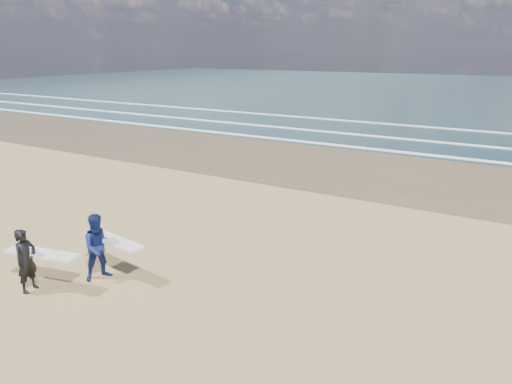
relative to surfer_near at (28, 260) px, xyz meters
The scene contains 2 objects.
surfer_near is the anchor object (origin of this frame).
surfer_far 1.90m from the surfer_near, 52.71° to the left, with size 2.25×1.34×1.99m.
Camera 1 is at (9.70, -7.08, 6.49)m, focal length 32.00 mm.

